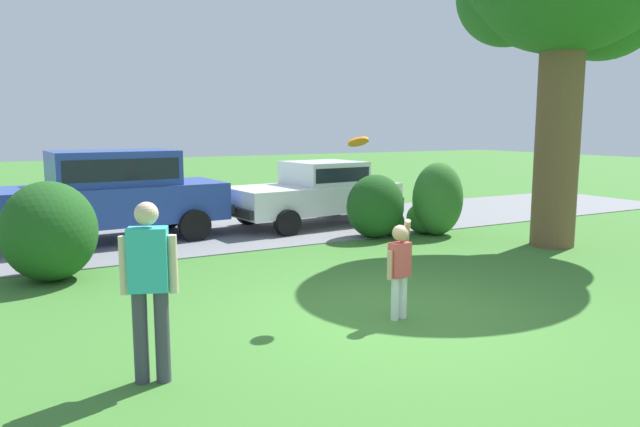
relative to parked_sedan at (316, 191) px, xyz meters
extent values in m
plane|color=#3D752D|center=(-2.66, -6.83, -0.85)|extent=(80.00, 80.00, 0.00)
cube|color=slate|center=(-2.66, -0.01, -0.84)|extent=(28.00, 4.40, 0.02)
cylinder|color=brown|center=(2.98, -4.61, 1.32)|extent=(0.87, 0.87, 4.33)
ellipsoid|color=#1E511C|center=(-6.26, -2.70, -0.06)|extent=(1.46, 1.58, 1.58)
ellipsoid|color=#1E511C|center=(0.29, -2.16, -0.15)|extent=(1.32, 1.08, 1.39)
ellipsoid|color=#1E511C|center=(0.66, -2.13, -0.53)|extent=(0.71, 0.71, 0.64)
ellipsoid|color=#33702B|center=(1.70, -2.54, -0.03)|extent=(1.19, 1.01, 1.63)
ellipsoid|color=#33702B|center=(1.56, -2.25, -0.49)|extent=(0.80, 0.80, 0.72)
cube|color=white|center=(-0.10, -0.01, -0.17)|extent=(4.35, 2.20, 0.64)
cube|color=white|center=(0.22, 0.02, 0.43)|extent=(1.82, 1.76, 0.56)
cube|color=black|center=(0.22, 0.02, 0.43)|extent=(1.68, 1.77, 0.34)
cylinder|color=black|center=(-1.31, -1.06, -0.55)|extent=(0.62, 0.27, 0.60)
cylinder|color=black|center=(-1.48, 0.81, -0.55)|extent=(0.62, 0.27, 0.60)
cylinder|color=black|center=(1.28, -0.83, -0.55)|extent=(0.62, 0.27, 0.60)
cylinder|color=black|center=(1.12, 1.04, -0.55)|extent=(0.62, 0.27, 0.60)
cube|color=black|center=(-2.23, -0.20, -0.33)|extent=(0.27, 1.75, 0.20)
cube|color=black|center=(2.04, 0.18, -0.33)|extent=(0.27, 1.75, 0.20)
cube|color=#28429E|center=(-4.73, 0.23, -0.05)|extent=(4.59, 2.07, 0.80)
cube|color=#28429E|center=(-4.73, 0.23, 0.71)|extent=(2.56, 1.74, 0.72)
cube|color=black|center=(-4.73, 0.23, 0.71)|extent=(2.36, 1.75, 0.43)
cylinder|color=black|center=(-6.07, -0.78, -0.51)|extent=(0.69, 0.25, 0.68)
cylinder|color=black|center=(-6.17, 1.10, -0.51)|extent=(0.69, 0.25, 0.68)
cylinder|color=black|center=(-3.29, -0.63, -0.51)|extent=(0.69, 0.25, 0.68)
cylinder|color=black|center=(-3.38, 1.24, -0.51)|extent=(0.69, 0.25, 0.68)
cube|color=black|center=(-2.44, 0.35, -0.25)|extent=(0.21, 1.75, 0.20)
cylinder|color=white|center=(-2.66, -6.93, -0.57)|extent=(0.10, 0.10, 0.55)
cylinder|color=white|center=(-2.52, -6.92, -0.57)|extent=(0.10, 0.10, 0.55)
cube|color=#DB4C4C|center=(-2.59, -6.93, -0.08)|extent=(0.27, 0.18, 0.44)
sphere|color=tan|center=(-2.59, -6.93, 0.26)|extent=(0.20, 0.20, 0.20)
cylinder|color=tan|center=(-2.44, -6.86, 0.24)|extent=(0.19, 0.25, 0.39)
cylinder|color=tan|center=(-2.75, -6.94, -0.13)|extent=(0.07, 0.07, 0.36)
cylinder|color=orange|center=(-2.79, -6.24, 1.38)|extent=(0.28, 0.26, 0.15)
cylinder|color=yellow|center=(-2.79, -6.24, 1.38)|extent=(0.16, 0.15, 0.10)
cylinder|color=#3F3F4C|center=(-5.87, -7.28, -0.40)|extent=(0.14, 0.14, 0.90)
cylinder|color=#3F3F4C|center=(-5.68, -7.35, -0.40)|extent=(0.14, 0.14, 0.90)
cube|color=#33B2B2|center=(-5.77, -7.32, 0.35)|extent=(0.42, 0.34, 0.60)
sphere|color=beige|center=(-5.77, -7.32, 0.78)|extent=(0.22, 0.22, 0.22)
cylinder|color=beige|center=(-5.98, -7.24, 0.30)|extent=(0.09, 0.09, 0.55)
cylinder|color=beige|center=(-5.57, -7.40, 0.30)|extent=(0.09, 0.09, 0.55)
camera|label=1|loc=(-7.01, -12.84, 1.58)|focal=33.58mm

